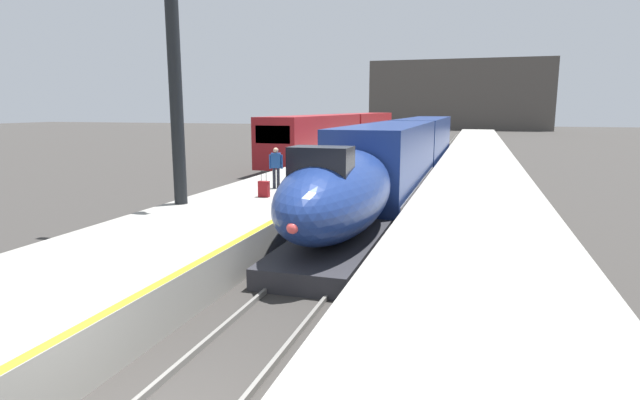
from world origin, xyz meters
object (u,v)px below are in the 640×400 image
object	(u,v)px
station_column_mid	(173,29)
rolling_suitcase	(264,189)
passenger_near_edge	(295,170)
regional_train_adjacent	(345,132)
highspeed_train_main	(406,151)
passenger_far_waiting	(276,165)

from	to	relation	value
station_column_mid	rolling_suitcase	bearing A→B (deg)	43.13
station_column_mid	passenger_near_edge	bearing A→B (deg)	37.89
regional_train_adjacent	station_column_mid	size ratio (longest dim) A/B	3.73
highspeed_train_main	station_column_mid	world-z (taller)	station_column_mid
regional_train_adjacent	passenger_near_edge	xyz separation A→B (m)	(5.51, -29.37, -0.09)
regional_train_adjacent	station_column_mid	bearing A→B (deg)	-86.06
highspeed_train_main	station_column_mid	distance (m)	16.26
passenger_far_waiting	rolling_suitcase	world-z (taller)	passenger_far_waiting
regional_train_adjacent	passenger_far_waiting	bearing A→B (deg)	-81.63
passenger_near_edge	rolling_suitcase	bearing A→B (deg)	-155.85
passenger_far_waiting	rolling_suitcase	xyz separation A→B (m)	(0.35, -2.11, -0.69)
regional_train_adjacent	passenger_far_waiting	size ratio (longest dim) A/B	21.66
regional_train_adjacent	rolling_suitcase	size ratio (longest dim) A/B	37.27
regional_train_adjacent	passenger_far_waiting	xyz separation A→B (m)	(4.08, -27.74, -0.09)
station_column_mid	passenger_far_waiting	size ratio (longest dim) A/B	5.81
highspeed_train_main	rolling_suitcase	world-z (taller)	highspeed_train_main
passenger_near_edge	rolling_suitcase	size ratio (longest dim) A/B	1.72
highspeed_train_main	rolling_suitcase	size ratio (longest dim) A/B	40.02
passenger_near_edge	rolling_suitcase	xyz separation A→B (m)	(-1.08, -0.48, -0.69)
highspeed_train_main	passenger_near_edge	world-z (taller)	highspeed_train_main
passenger_far_waiting	passenger_near_edge	bearing A→B (deg)	-48.70
passenger_near_edge	highspeed_train_main	bearing A→B (deg)	77.55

